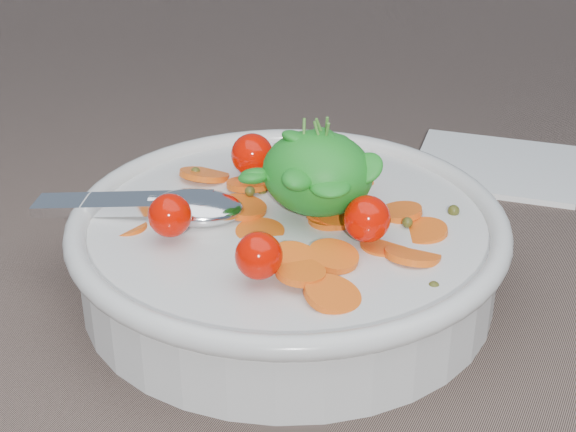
% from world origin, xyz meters
% --- Properties ---
extents(ground, '(6.00, 6.00, 0.00)m').
position_xyz_m(ground, '(0.00, 0.00, 0.00)').
color(ground, '#776155').
rests_on(ground, ground).
extents(bowl, '(0.33, 0.31, 0.13)m').
position_xyz_m(bowl, '(-0.03, -0.01, 0.04)').
color(bowl, silver).
rests_on(bowl, ground).
extents(napkin, '(0.16, 0.15, 0.01)m').
position_xyz_m(napkin, '(0.06, 0.26, 0.00)').
color(napkin, white).
rests_on(napkin, ground).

